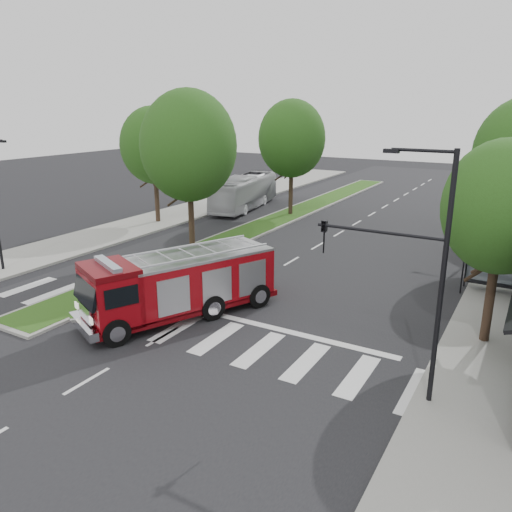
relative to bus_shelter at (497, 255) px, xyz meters
The scene contains 12 objects.
ground 14.00m from the bus_shelter, 143.97° to the right, with size 140.00×140.00×0.00m, color black.
sidewalk_left 25.84m from the bus_shelter, behind, with size 5.00×80.00×0.15m, color gray.
median 19.92m from the bus_shelter, 150.20° to the left, with size 3.00×50.00×0.15m.
bus_shelter is the anchor object (origin of this frame).
tree_right_near 7.06m from the bus_shelter, 87.21° to the right, with size 4.40×4.40×8.05m.
tree_median_near 17.98m from the bus_shelter, behind, with size 5.80×5.80×10.16m.
tree_median_far 21.36m from the bus_shelter, 145.43° to the left, with size 5.60×5.60×9.72m.
tree_left_mid 25.82m from the bus_shelter, behind, with size 5.20×5.20×9.16m.
streetlight_right_near 12.05m from the bus_shelter, 97.76° to the right, with size 4.08×0.22×8.00m.
streetlight_right_far 12.13m from the bus_shelter, 94.11° to the left, with size 2.11×0.20×8.00m.
fire_engine 15.56m from the bus_shelter, 139.88° to the right, with size 6.17×9.30×3.12m.
city_bus 25.58m from the bus_shelter, 150.53° to the left, with size 2.54×10.85×3.02m, color #BAB9BE.
Camera 1 is at (12.68, -18.25, 9.11)m, focal length 35.00 mm.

